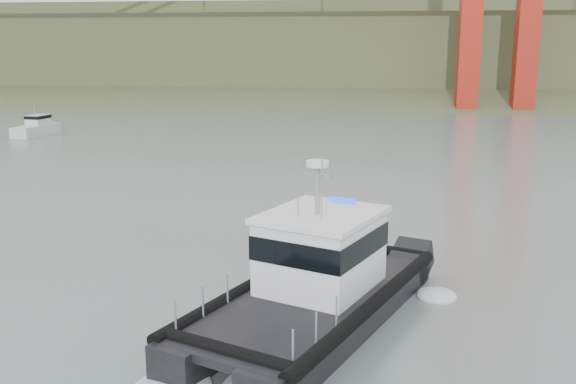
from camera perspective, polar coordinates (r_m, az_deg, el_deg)
name	(u,v)px	position (r m, az deg, el deg)	size (l,w,h in m)	color
ground	(273,296)	(24.64, -1.36, -9.20)	(400.00, 400.00, 0.00)	slate
headlands	(352,58)	(148.18, 5.69, 11.78)	(500.00, 105.36, 27.12)	#3A4B2A
patrol_boat	(316,280)	(22.06, 2.50, -7.86)	(8.64, 12.64, 5.78)	black
motorboat	(37,127)	(74.52, -21.44, 5.37)	(2.81, 6.34, 3.37)	silver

